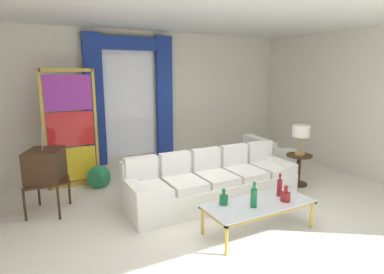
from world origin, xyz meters
name	(u,v)px	position (x,y,z in m)	size (l,w,h in m)	color
ground_plane	(216,216)	(0.00, 0.00, 0.00)	(16.00, 16.00, 0.00)	silver
wall_rear	(143,101)	(0.00, 3.06, 1.50)	(8.00, 0.12, 3.00)	silver
wall_right	(348,102)	(3.66, 0.60, 1.50)	(0.12, 7.00, 3.00)	silver
ceiling_slab	(191,13)	(0.00, 0.80, 3.02)	(8.00, 7.60, 0.04)	white
curtained_window	(131,91)	(-0.34, 2.89, 1.74)	(2.00, 0.17, 2.70)	white
couch_white_long	(211,182)	(0.26, 0.58, 0.31)	(2.93, 0.95, 0.86)	white
coffee_table	(259,205)	(0.26, -0.66, 0.38)	(1.51, 0.64, 0.41)	silver
bottle_blue_decanter	(254,197)	(0.11, -0.73, 0.55)	(0.08, 0.08, 0.35)	#196B3D
bottle_crystal_tall	(224,199)	(-0.18, -0.48, 0.49)	(0.12, 0.12, 0.22)	#196B3D
bottle_amber_squat	(280,187)	(0.68, -0.60, 0.55)	(0.07, 0.07, 0.34)	maroon
bottle_ruby_flask	(285,196)	(0.62, -0.78, 0.49)	(0.13, 0.13, 0.23)	maroon
vintage_tv	(45,167)	(-2.20, 1.35, 0.73)	(0.69, 0.74, 1.35)	#382314
armchair_white	(267,160)	(2.08, 1.25, 0.29)	(0.90, 0.89, 0.80)	white
stained_glass_divider	(71,132)	(-1.67, 2.37, 1.06)	(0.95, 0.05, 2.20)	gold
peacock_figurine	(100,178)	(-1.27, 1.95, 0.22)	(0.44, 0.60, 0.50)	beige
round_side_table	(299,167)	(2.13, 0.41, 0.36)	(0.48, 0.48, 0.59)	#382314
table_lamp_brass	(301,132)	(2.13, 0.41, 1.03)	(0.32, 0.32, 0.57)	#B29338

